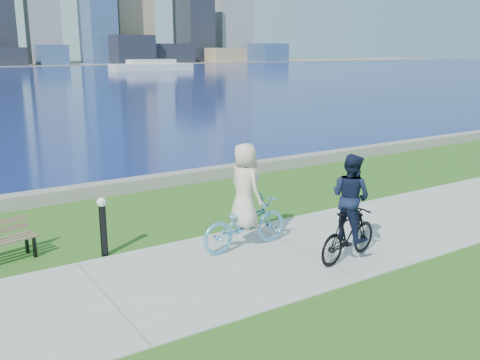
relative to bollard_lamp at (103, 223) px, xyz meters
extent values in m
plane|color=#255516|center=(3.41, -1.85, -0.68)|extent=(320.00, 320.00, 0.00)
cube|color=#9F9F9A|center=(3.41, -1.85, -0.67)|extent=(80.00, 3.50, 0.02)
cube|color=slate|center=(3.41, 4.35, -0.51)|extent=(90.00, 0.50, 0.35)
cube|color=navy|center=(28.99, 119.72, 1.62)|extent=(6.26, 6.11, 4.60)
cube|color=black|center=(47.74, 118.38, 2.80)|extent=(9.66, 8.29, 6.96)
cube|color=black|center=(59.13, 120.60, 1.80)|extent=(11.09, 8.21, 4.98)
cube|color=#8F7558|center=(74.68, 117.81, 1.27)|extent=(9.84, 6.30, 3.91)
cube|color=navy|center=(89.02, 118.14, 1.87)|extent=(8.45, 8.76, 5.10)
cube|color=black|center=(70.46, 128.04, 8.45)|extent=(7.71, 10.70, 18.27)
cube|color=silver|center=(35.91, 79.41, -0.06)|extent=(14.42, 4.12, 1.24)
cube|color=silver|center=(35.91, 79.41, 0.91)|extent=(8.24, 3.09, 0.72)
cube|color=black|center=(-1.17, 0.66, -0.47)|extent=(0.07, 0.07, 0.42)
cube|color=black|center=(-1.25, 0.99, -0.47)|extent=(0.07, 0.07, 0.42)
cube|color=brown|center=(-1.80, 0.51, -0.25)|extent=(1.47, 0.44, 0.04)
cylinder|color=black|center=(0.00, 0.00, -0.15)|extent=(0.13, 0.13, 1.06)
sphere|color=silver|center=(0.00, 0.00, 0.41)|extent=(0.19, 0.19, 0.19)
imported|color=#5AB1DC|center=(2.54, -1.16, -0.15)|extent=(0.77, 2.01, 1.04)
imported|color=silver|center=(2.54, -1.16, 0.63)|extent=(0.59, 0.87, 1.73)
imported|color=black|center=(3.85, -2.77, -0.16)|extent=(0.79, 1.73, 1.00)
imported|color=black|center=(3.85, -2.77, 0.59)|extent=(0.75, 0.89, 1.64)
camera|label=1|loc=(-3.11, -9.72, 3.30)|focal=40.00mm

